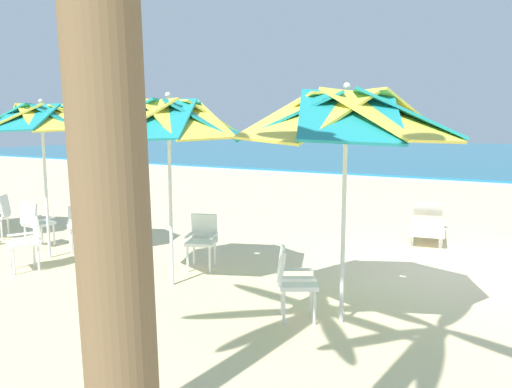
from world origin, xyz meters
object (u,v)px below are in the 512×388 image
(beach_umbrella_0, at_px, (346,118))
(beach_umbrella_1, at_px, (169,121))
(plastic_chair_2, at_px, (28,239))
(plastic_chair_3, at_px, (81,225))
(plastic_chair_0, at_px, (292,279))
(plastic_chair_1, at_px, (202,238))
(beach_umbrella_2, at_px, (42,120))
(plastic_chair_4, at_px, (36,221))
(sun_lounger_1, at_px, (427,224))

(beach_umbrella_0, xyz_separation_m, beach_umbrella_1, (-2.59, 0.11, -0.04))
(beach_umbrella_1, height_order, plastic_chair_2, beach_umbrella_1)
(plastic_chair_3, bearing_deg, plastic_chair_0, -11.76)
(beach_umbrella_0, height_order, plastic_chair_1, beach_umbrella_0)
(beach_umbrella_0, relative_size, plastic_chair_0, 3.18)
(beach_umbrella_1, relative_size, beach_umbrella_2, 1.01)
(plastic_chair_2, bearing_deg, beach_umbrella_0, 4.94)
(beach_umbrella_2, distance_m, plastic_chair_4, 2.06)
(plastic_chair_2, bearing_deg, sun_lounger_1, 47.83)
(beach_umbrella_0, distance_m, plastic_chair_0, 1.96)
(beach_umbrella_2, bearing_deg, plastic_chair_4, 156.39)
(plastic_chair_0, height_order, plastic_chair_4, same)
(plastic_chair_0, distance_m, sun_lounger_1, 5.28)
(beach_umbrella_0, bearing_deg, plastic_chair_3, 171.55)
(plastic_chair_2, bearing_deg, plastic_chair_4, 139.01)
(plastic_chair_0, xyz_separation_m, beach_umbrella_1, (-2.05, 0.30, 1.84))
(plastic_chair_0, bearing_deg, beach_umbrella_0, 20.15)
(beach_umbrella_1, distance_m, sun_lounger_1, 5.93)
(beach_umbrella_0, distance_m, plastic_chair_1, 3.43)
(plastic_chair_1, bearing_deg, plastic_chair_0, -29.04)
(plastic_chair_0, relative_size, beach_umbrella_1, 0.32)
(beach_umbrella_0, distance_m, plastic_chair_2, 5.38)
(plastic_chair_0, distance_m, plastic_chair_1, 2.47)
(plastic_chair_3, bearing_deg, plastic_chair_1, 5.14)
(beach_umbrella_0, bearing_deg, beach_umbrella_1, 177.68)
(plastic_chair_0, relative_size, plastic_chair_1, 1.00)
(plastic_chair_3, bearing_deg, plastic_chair_2, -81.24)
(plastic_chair_0, bearing_deg, plastic_chair_1, 150.96)
(beach_umbrella_0, height_order, plastic_chair_4, beach_umbrella_0)
(beach_umbrella_0, bearing_deg, plastic_chair_2, -175.06)
(plastic_chair_1, relative_size, plastic_chair_4, 1.00)
(beach_umbrella_0, height_order, plastic_chair_0, beach_umbrella_0)
(plastic_chair_0, distance_m, beach_umbrella_2, 5.19)
(plastic_chair_1, xyz_separation_m, plastic_chair_2, (-2.33, -1.44, 0.00))
(plastic_chair_3, relative_size, plastic_chair_4, 1.00)
(sun_lounger_1, bearing_deg, plastic_chair_0, -95.31)
(plastic_chair_2, distance_m, plastic_chair_4, 1.52)
(beach_umbrella_0, height_order, plastic_chair_2, beach_umbrella_0)
(plastic_chair_0, bearing_deg, sun_lounger_1, 84.69)
(beach_umbrella_2, height_order, sun_lounger_1, beach_umbrella_2)
(plastic_chair_0, height_order, beach_umbrella_2, beach_umbrella_2)
(beach_umbrella_1, height_order, plastic_chair_4, beach_umbrella_1)
(plastic_chair_3, relative_size, sun_lounger_1, 0.39)
(plastic_chair_2, bearing_deg, plastic_chair_1, 31.66)
(plastic_chair_0, relative_size, plastic_chair_3, 1.00)
(beach_umbrella_0, xyz_separation_m, plastic_chair_1, (-2.70, 1.00, -1.87))
(plastic_chair_3, bearing_deg, sun_lounger_1, 39.69)
(plastic_chair_4, bearing_deg, plastic_chair_3, 12.32)
(beach_umbrella_0, distance_m, plastic_chair_4, 6.48)
(plastic_chair_2, height_order, plastic_chair_3, same)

